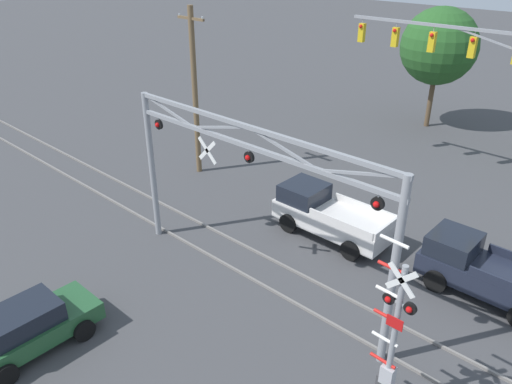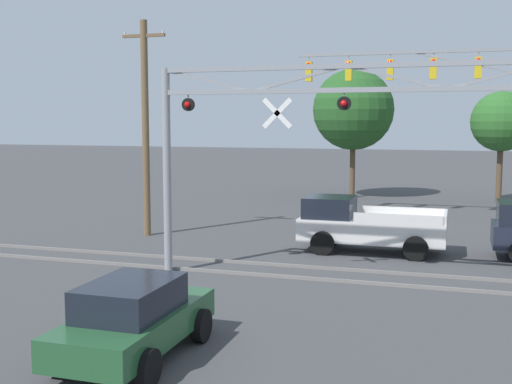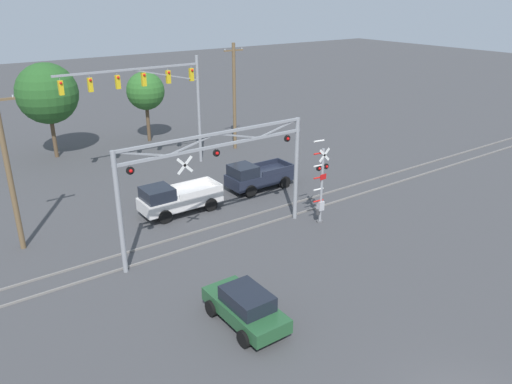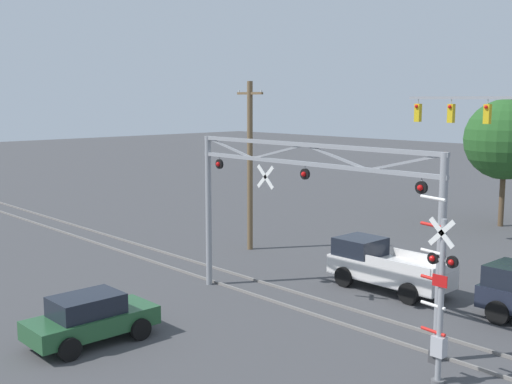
% 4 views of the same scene
% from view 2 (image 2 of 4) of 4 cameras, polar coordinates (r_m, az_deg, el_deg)
% --- Properties ---
extents(rail_track_near, '(80.00, 0.08, 0.10)m').
position_cam_2_polar(rail_track_near, '(18.66, 7.75, -7.85)').
color(rail_track_near, gray).
rests_on(rail_track_near, ground_plane).
extents(rail_track_far, '(80.00, 0.08, 0.10)m').
position_cam_2_polar(rail_track_far, '(20.04, 8.46, -6.87)').
color(rail_track_far, gray).
rests_on(rail_track_far, ground_plane).
extents(crossing_gantry, '(10.93, 0.28, 6.16)m').
position_cam_2_polar(crossing_gantry, '(17.82, 7.76, 5.00)').
color(crossing_gantry, gray).
rests_on(crossing_gantry, ground_plane).
extents(traffic_signal_span, '(10.66, 0.39, 8.29)m').
position_cam_2_polar(traffic_signal_span, '(30.33, 17.79, 8.62)').
color(traffic_signal_span, gray).
rests_on(traffic_signal_span, ground_plane).
extents(pickup_truck_lead, '(5.03, 2.18, 1.92)m').
position_cam_2_polar(pickup_truck_lead, '(22.89, 9.57, -2.93)').
color(pickup_truck_lead, silver).
rests_on(pickup_truck_lead, ground_plane).
extents(sedan_waiting, '(2.00, 4.07, 1.56)m').
position_cam_2_polar(sedan_waiting, '(12.88, -10.81, -10.98)').
color(sedan_waiting, '#23512D').
rests_on(sedan_waiting, ground_plane).
extents(utility_pole_left, '(1.80, 0.28, 8.51)m').
position_cam_2_polar(utility_pole_left, '(25.92, -9.80, 5.81)').
color(utility_pole_left, brown).
rests_on(utility_pole_left, ground_plane).
extents(background_tree_beyond_span, '(3.35, 3.35, 6.23)m').
position_cam_2_polar(background_tree_beyond_span, '(38.29, 20.99, 5.84)').
color(background_tree_beyond_span, brown).
rests_on(background_tree_beyond_span, ground_plane).
extents(background_tree_far_left_verge, '(4.79, 4.79, 7.64)m').
position_cam_2_polar(background_tree_far_left_verge, '(38.69, 8.65, 7.24)').
color(background_tree_far_left_verge, brown).
rests_on(background_tree_far_left_verge, ground_plane).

